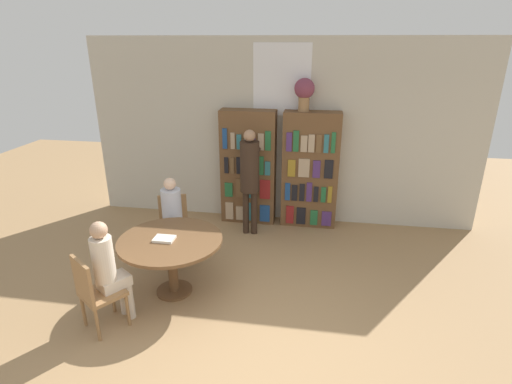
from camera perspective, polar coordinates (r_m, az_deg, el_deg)
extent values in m
plane|color=#9E7A51|center=(4.26, -1.98, -22.80)|extent=(16.00, 16.00, 0.00)
cube|color=beige|center=(6.62, 3.57, 8.36)|extent=(6.40, 0.06, 3.00)
cube|color=white|center=(6.45, 3.71, 15.68)|extent=(0.90, 0.01, 1.10)
cube|color=brown|center=(6.65, -1.09, 3.56)|extent=(0.90, 0.32, 1.90)
cube|color=tan|center=(6.81, -3.81, -2.70)|extent=(0.13, 0.02, 0.30)
cube|color=tan|center=(6.79, -2.20, -3.03)|extent=(0.16, 0.02, 0.25)
cube|color=#2D707A|center=(6.74, -0.46, -2.86)|extent=(0.13, 0.02, 0.32)
cube|color=navy|center=(6.71, 1.26, -3.07)|extent=(0.17, 0.02, 0.29)
cube|color=#236638|center=(6.67, -3.92, 0.32)|extent=(0.13, 0.02, 0.24)
cube|color=brown|center=(6.61, -2.11, 0.56)|extent=(0.17, 0.02, 0.33)
cube|color=#2D707A|center=(6.59, -0.54, 0.26)|extent=(0.15, 0.02, 0.28)
cube|color=maroon|center=(6.55, 1.29, 0.37)|extent=(0.17, 0.02, 0.33)
cube|color=black|center=(6.54, -4.25, 3.83)|extent=(0.07, 0.02, 0.27)
cube|color=brown|center=(6.52, -3.42, 3.80)|extent=(0.07, 0.02, 0.27)
cube|color=black|center=(6.49, -2.41, 3.79)|extent=(0.09, 0.02, 0.28)
cube|color=tan|center=(6.47, -1.38, 3.84)|extent=(0.07, 0.02, 0.30)
cube|color=navy|center=(6.44, -0.33, 3.84)|extent=(0.08, 0.02, 0.31)
cube|color=#236638|center=(6.43, 0.65, 3.77)|extent=(0.10, 0.02, 0.31)
cube|color=#2D707A|center=(6.43, 1.66, 3.38)|extent=(0.09, 0.02, 0.23)
cube|color=navy|center=(6.42, -4.49, 7.61)|extent=(0.07, 0.02, 0.33)
cube|color=tan|center=(6.40, -3.34, 7.30)|extent=(0.07, 0.02, 0.26)
cube|color=#2D707A|center=(6.39, -2.46, 7.16)|extent=(0.08, 0.02, 0.24)
cube|color=#2D707A|center=(6.36, -1.32, 7.09)|extent=(0.07, 0.02, 0.23)
cube|color=#4C2D6B|center=(6.34, -0.45, 7.16)|extent=(0.08, 0.02, 0.25)
cube|color=tan|center=(6.32, 0.72, 7.17)|extent=(0.09, 0.02, 0.27)
cube|color=#236638|center=(6.30, 1.72, 7.31)|extent=(0.09, 0.02, 0.31)
cube|color=brown|center=(6.55, 7.74, 3.10)|extent=(0.90, 0.32, 1.90)
cube|color=maroon|center=(6.67, 4.86, -3.23)|extent=(0.13, 0.02, 0.31)
cube|color=black|center=(6.67, 6.44, -3.40)|extent=(0.15, 0.02, 0.29)
cube|color=#236638|center=(6.67, 8.26, -3.64)|extent=(0.12, 0.02, 0.26)
cube|color=#4C2D6B|center=(6.68, 10.03, -3.77)|extent=(0.15, 0.02, 0.25)
cube|color=navy|center=(6.52, 4.53, 0.05)|extent=(0.08, 0.02, 0.30)
cube|color=black|center=(6.52, 5.51, -0.12)|extent=(0.09, 0.02, 0.27)
cube|color=black|center=(6.51, 6.58, -0.08)|extent=(0.08, 0.02, 0.29)
cube|color=#4C2D6B|center=(6.50, 7.60, -0.01)|extent=(0.09, 0.02, 0.32)
cube|color=black|center=(6.51, 8.56, -0.33)|extent=(0.07, 0.02, 0.26)
cube|color=#236638|center=(6.51, 9.61, -0.39)|extent=(0.08, 0.02, 0.26)
cube|color=olive|center=(6.51, 10.50, -0.36)|extent=(0.07, 0.02, 0.28)
cube|color=olive|center=(6.38, 5.10, 3.41)|extent=(0.12, 0.02, 0.28)
cube|color=tan|center=(6.37, 6.87, 3.42)|extent=(0.17, 0.02, 0.30)
cube|color=#4C2D6B|center=(6.37, 8.64, 3.24)|extent=(0.12, 0.02, 0.28)
cube|color=black|center=(6.37, 10.34, 3.21)|extent=(0.14, 0.02, 0.30)
cube|color=#4C2D6B|center=(6.27, 4.74, 7.13)|extent=(0.09, 0.02, 0.30)
cube|color=#236638|center=(6.26, 5.74, 7.23)|extent=(0.09, 0.02, 0.33)
cube|color=tan|center=(6.26, 6.88, 6.85)|extent=(0.10, 0.02, 0.26)
cube|color=tan|center=(6.26, 7.92, 6.89)|extent=(0.10, 0.02, 0.28)
cube|color=brown|center=(6.26, 8.98, 6.85)|extent=(0.08, 0.02, 0.29)
cube|color=#2D707A|center=(6.26, 10.01, 6.80)|extent=(0.07, 0.02, 0.29)
cube|color=#236638|center=(6.25, 11.00, 6.91)|extent=(0.06, 0.02, 0.32)
cylinder|color=#997047|center=(6.32, 6.85, 12.37)|extent=(0.17, 0.17, 0.22)
sphere|color=brown|center=(6.29, 6.94, 14.48)|extent=(0.31, 0.31, 0.31)
cylinder|color=brown|center=(5.23, -11.56, -13.59)|extent=(0.44, 0.44, 0.03)
cylinder|color=brown|center=(5.04, -11.85, -10.34)|extent=(0.12, 0.12, 0.66)
cylinder|color=brown|center=(4.87, -12.16, -6.80)|extent=(1.24, 1.24, 0.04)
cube|color=olive|center=(4.68, -21.04, -13.37)|extent=(0.56, 0.56, 0.04)
cube|color=olive|center=(4.50, -23.54, -11.53)|extent=(0.35, 0.26, 0.45)
cylinder|color=olive|center=(4.99, -19.78, -13.91)|extent=(0.04, 0.04, 0.39)
cylinder|color=olive|center=(4.73, -17.85, -15.76)|extent=(0.04, 0.04, 0.39)
cylinder|color=olive|center=(4.89, -23.43, -15.25)|extent=(0.04, 0.04, 0.39)
cylinder|color=olive|center=(4.63, -21.70, -17.24)|extent=(0.04, 0.04, 0.39)
cube|color=olive|center=(5.79, -11.65, -5.39)|extent=(0.51, 0.51, 0.04)
cube|color=olive|center=(5.85, -11.78, -2.47)|extent=(0.39, 0.16, 0.45)
cylinder|color=olive|center=(5.73, -9.82, -7.99)|extent=(0.04, 0.04, 0.39)
cylinder|color=olive|center=(5.75, -13.24, -8.17)|extent=(0.04, 0.04, 0.39)
cylinder|color=olive|center=(6.03, -9.84, -6.44)|extent=(0.04, 0.04, 0.39)
cylinder|color=olive|center=(6.05, -13.08, -6.61)|extent=(0.04, 0.04, 0.39)
cube|color=#B2B7C6|center=(5.63, -11.74, -5.29)|extent=(0.36, 0.39, 0.12)
cylinder|color=#B2B7C6|center=(5.58, -11.95, -2.07)|extent=(0.27, 0.27, 0.50)
sphere|color=#DBB293|center=(5.46, -12.22, 1.14)|extent=(0.17, 0.17, 0.17)
cylinder|color=#B2B7C6|center=(5.65, -10.80, -8.27)|extent=(0.10, 0.10, 0.43)
cylinder|color=#B2B7C6|center=(5.66, -12.32, -8.35)|extent=(0.10, 0.10, 0.43)
cube|color=beige|center=(4.68, -19.61, -11.97)|extent=(0.37, 0.39, 0.12)
cylinder|color=beige|center=(4.50, -21.00, -8.98)|extent=(0.23, 0.23, 0.50)
sphere|color=tan|center=(4.35, -21.58, -5.09)|extent=(0.18, 0.18, 0.18)
cylinder|color=beige|center=(4.92, -18.35, -13.95)|extent=(0.10, 0.10, 0.43)
cylinder|color=beige|center=(4.82, -17.63, -14.61)|extent=(0.10, 0.10, 0.43)
cylinder|color=#332319|center=(6.38, -1.45, -2.87)|extent=(0.10, 0.10, 0.73)
cylinder|color=#332319|center=(6.36, -0.28, -2.94)|extent=(0.10, 0.10, 0.73)
cylinder|color=#332319|center=(6.10, -0.91, 3.61)|extent=(0.29, 0.29, 0.79)
sphere|color=#A37A5B|center=(5.97, -0.93, 8.04)|extent=(0.18, 0.18, 0.18)
cylinder|color=#332319|center=(6.29, 0.31, 6.01)|extent=(0.07, 0.30, 0.07)
cube|color=silver|center=(4.85, -12.98, -6.54)|extent=(0.24, 0.18, 0.03)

